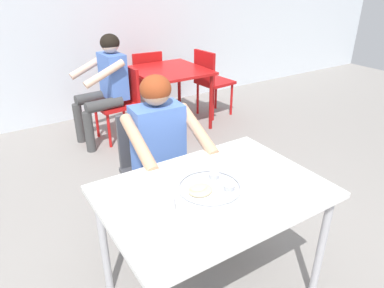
% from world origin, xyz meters
% --- Properties ---
extents(table_foreground, '(1.14, 0.80, 0.75)m').
position_xyz_m(table_foreground, '(-0.01, -0.03, 0.67)').
color(table_foreground, white).
rests_on(table_foreground, ground).
extents(thali_tray, '(0.33, 0.33, 0.03)m').
position_xyz_m(thali_tray, '(-0.02, -0.02, 0.76)').
color(thali_tray, '#B7BABF').
rests_on(thali_tray, table_foreground).
extents(drinking_cup, '(0.06, 0.06, 0.09)m').
position_xyz_m(drinking_cup, '(-0.30, -0.08, 0.80)').
color(drinking_cup, silver).
rests_on(drinking_cup, table_foreground).
extents(chair_foreground, '(0.46, 0.41, 0.86)m').
position_xyz_m(chair_foreground, '(0.05, 0.82, 0.50)').
color(chair_foreground, '#3F3F44').
rests_on(chair_foreground, ground).
extents(diner_foreground, '(0.51, 0.57, 1.18)m').
position_xyz_m(diner_foreground, '(0.04, 0.60, 0.70)').
color(diner_foreground, '#242424').
rests_on(diner_foreground, ground).
extents(table_background_red, '(0.83, 0.87, 0.71)m').
position_xyz_m(table_background_red, '(1.08, 2.38, 0.63)').
color(table_background_red, '#B71414').
rests_on(table_background_red, ground).
extents(chair_red_left, '(0.46, 0.45, 0.82)m').
position_xyz_m(chair_red_left, '(0.44, 2.37, 0.47)').
color(chair_red_left, red).
rests_on(chair_red_left, ground).
extents(chair_red_right, '(0.45, 0.43, 0.88)m').
position_xyz_m(chair_red_right, '(1.69, 2.37, 0.51)').
color(chair_red_right, '#B51213').
rests_on(chair_red_right, ground).
extents(chair_red_far, '(0.46, 0.43, 0.83)m').
position_xyz_m(chair_red_far, '(1.04, 2.98, 0.49)').
color(chair_red_far, '#B71414').
rests_on(chair_red_far, ground).
extents(patron_background, '(0.57, 0.51, 1.18)m').
position_xyz_m(patron_background, '(0.28, 2.37, 0.71)').
color(patron_background, '#3E3E3E').
rests_on(patron_background, ground).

